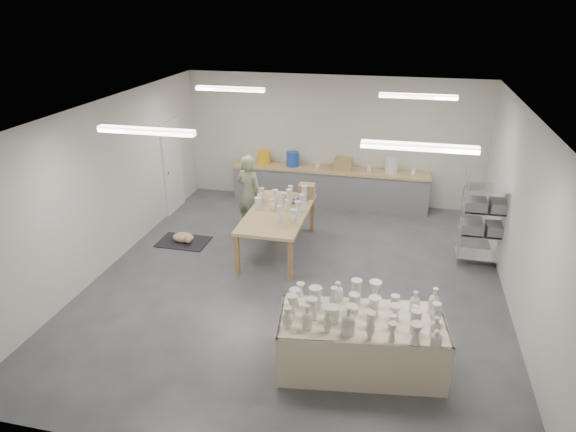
% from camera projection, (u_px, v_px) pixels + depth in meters
% --- Properties ---
extents(room, '(8.00, 8.02, 3.00)m').
position_uv_depth(room, '(293.00, 167.00, 8.36)').
color(room, '#424449').
rests_on(room, ground).
extents(back_counter, '(4.60, 0.60, 1.24)m').
position_uv_depth(back_counter, '(329.00, 185.00, 12.18)').
color(back_counter, tan).
rests_on(back_counter, ground).
extents(wire_shelf, '(0.88, 0.48, 1.80)m').
position_uv_depth(wire_shelf, '(486.00, 218.00, 9.30)').
color(wire_shelf, silver).
rests_on(wire_shelf, ground).
extents(drying_table, '(2.28, 1.31, 1.13)m').
position_uv_depth(drying_table, '(360.00, 340.00, 6.78)').
color(drying_table, olive).
rests_on(drying_table, ground).
extents(work_table, '(1.12, 2.23, 1.21)m').
position_uv_depth(work_table, '(282.00, 210.00, 9.87)').
color(work_table, tan).
rests_on(work_table, ground).
extents(rug, '(1.00, 0.70, 0.02)m').
position_uv_depth(rug, '(184.00, 242.00, 10.45)').
color(rug, black).
rests_on(rug, ground).
extents(cat, '(0.47, 0.35, 0.19)m').
position_uv_depth(cat, '(184.00, 237.00, 10.39)').
color(cat, white).
rests_on(cat, rug).
extents(potter, '(0.71, 0.58, 1.67)m').
position_uv_depth(potter, '(249.00, 194.00, 10.66)').
color(potter, '#94A07C').
rests_on(potter, ground).
extents(red_stool, '(0.42, 0.42, 0.31)m').
position_uv_depth(red_stool, '(254.00, 214.00, 11.12)').
color(red_stool, '#A81823').
rests_on(red_stool, ground).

